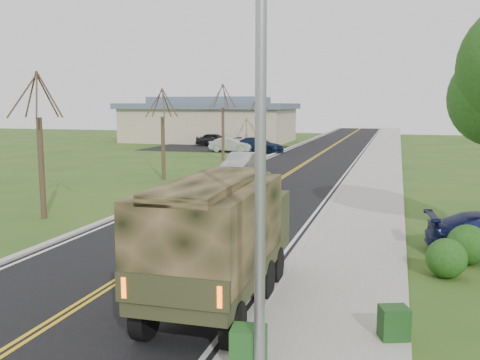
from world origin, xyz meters
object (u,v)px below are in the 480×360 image
at_px(military_truck, 220,232).
at_px(suv_champagne, 245,181).
at_px(utility_box_near, 249,350).
at_px(utility_box_far, 394,323).
at_px(sedan_silver, 241,164).

bearing_deg(military_truck, suv_champagne, 102.73).
bearing_deg(utility_box_near, utility_box_far, 34.79).
height_order(suv_champagne, utility_box_near, suv_champagne).
height_order(utility_box_near, utility_box_far, utility_box_near).
distance_m(sedan_silver, utility_box_far, 25.98).
relative_size(sedan_silver, utility_box_far, 6.99).
distance_m(suv_champagne, utility_box_near, 19.96).
height_order(military_truck, utility_box_near, military_truck).
xyz_separation_m(utility_box_near, utility_box_far, (2.42, 2.10, -0.07)).
bearing_deg(utility_box_far, utility_box_near, -158.92).
bearing_deg(military_truck, sedan_silver, 103.92).
distance_m(suv_champagne, sedan_silver, 7.18).
xyz_separation_m(military_truck, sedan_silver, (-6.20, 23.01, -1.04)).
bearing_deg(military_truck, utility_box_near, -64.05).
xyz_separation_m(military_truck, utility_box_far, (3.95, -0.90, -1.36)).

